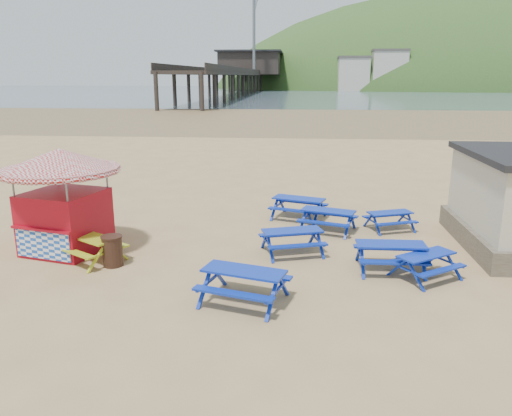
# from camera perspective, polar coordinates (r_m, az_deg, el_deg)

# --- Properties ---
(ground) EXTENTS (400.00, 400.00, 0.00)m
(ground) POSITION_cam_1_polar(r_m,az_deg,el_deg) (16.26, -0.15, -4.77)
(ground) COLOR tan
(ground) RESTS_ON ground
(wet_sand) EXTENTS (400.00, 400.00, 0.00)m
(wet_sand) POSITION_cam_1_polar(r_m,az_deg,el_deg) (70.48, 3.93, 10.39)
(wet_sand) COLOR olive
(wet_sand) RESTS_ON ground
(sea) EXTENTS (400.00, 400.00, 0.00)m
(sea) POSITION_cam_1_polar(r_m,az_deg,el_deg) (185.34, 4.69, 13.13)
(sea) COLOR #42535F
(sea) RESTS_ON ground
(picnic_table_blue_a) EXTENTS (2.41, 2.16, 0.84)m
(picnic_table_blue_a) POSITION_cam_1_polar(r_m,az_deg,el_deg) (19.70, 4.89, -0.03)
(picnic_table_blue_a) COLOR #103CA8
(picnic_table_blue_a) RESTS_ON ground
(picnic_table_blue_b) EXTENTS (2.29, 2.06, 0.79)m
(picnic_table_blue_b) POSITION_cam_1_polar(r_m,az_deg,el_deg) (18.22, 8.21, -1.43)
(picnic_table_blue_b) COLOR #103CA8
(picnic_table_blue_b) RESTS_ON ground
(picnic_table_blue_c) EXTENTS (1.95, 1.76, 0.67)m
(picnic_table_blue_c) POSITION_cam_1_polar(r_m,az_deg,el_deg) (18.87, 15.02, -1.42)
(picnic_table_blue_c) COLOR #103CA8
(picnic_table_blue_c) RESTS_ON ground
(picnic_table_blue_d) EXTENTS (2.23, 1.99, 0.78)m
(picnic_table_blue_d) POSITION_cam_1_polar(r_m,az_deg,el_deg) (15.83, 4.15, -3.86)
(picnic_table_blue_d) COLOR #103CA8
(picnic_table_blue_d) RESTS_ON ground
(picnic_table_blue_e) EXTENTS (2.42, 2.15, 0.85)m
(picnic_table_blue_e) POSITION_cam_1_polar(r_m,az_deg,el_deg) (12.50, -1.39, -8.90)
(picnic_table_blue_e) COLOR #103CA8
(picnic_table_blue_e) RESTS_ON ground
(picnic_table_blue_f) EXTENTS (2.18, 2.10, 0.71)m
(picnic_table_blue_f) POSITION_cam_1_polar(r_m,az_deg,el_deg) (14.71, 18.79, -6.28)
(picnic_table_blue_f) COLOR #103CA8
(picnic_table_blue_f) RESTS_ON ground
(picnic_table_yellow) EXTENTS (2.35, 2.24, 0.77)m
(picnic_table_yellow) POSITION_cam_1_polar(r_m,az_deg,el_deg) (16.02, -18.36, -4.39)
(picnic_table_yellow) COLOR #AF9D0E
(picnic_table_yellow) RESTS_ON ground
(ice_cream_kiosk) EXTENTS (4.48, 4.48, 3.31)m
(ice_cream_kiosk) POSITION_cam_1_polar(r_m,az_deg,el_deg) (16.75, -21.28, 2.20)
(ice_cream_kiosk) COLOR #9C0818
(ice_cream_kiosk) RESTS_ON ground
(litter_bin) EXTENTS (0.63, 0.63, 0.92)m
(litter_bin) POSITION_cam_1_polar(r_m,az_deg,el_deg) (15.37, -16.10, -4.71)
(litter_bin) COLOR #321E15
(litter_bin) RESTS_ON ground
(pier) EXTENTS (24.00, 220.00, 39.29)m
(pier) POSITION_cam_1_polar(r_m,az_deg,el_deg) (194.45, -0.74, 14.86)
(pier) COLOR black
(pier) RESTS_ON ground
(headland_town) EXTENTS (264.00, 144.00, 108.00)m
(headland_town) POSITION_cam_1_polar(r_m,az_deg,el_deg) (260.93, 25.26, 10.10)
(headland_town) COLOR #2D4C1E
(headland_town) RESTS_ON ground
(picnic_table_blue_g) EXTENTS (1.98, 1.60, 0.82)m
(picnic_table_blue_g) POSITION_cam_1_polar(r_m,az_deg,el_deg) (14.96, 15.09, -5.42)
(picnic_table_blue_g) COLOR #103CA8
(picnic_table_blue_g) RESTS_ON ground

